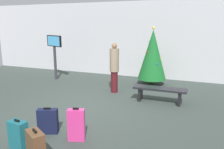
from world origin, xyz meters
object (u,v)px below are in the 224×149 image
suitcase_4 (18,135)px  suitcase_5 (36,149)px  flight_info_kiosk (54,48)px  traveller_0 (114,67)px  suitcase_3 (48,121)px  waiting_bench (160,91)px  holiday_tree (153,55)px  suitcase_2 (76,125)px

suitcase_4 → suitcase_5: 0.81m
suitcase_5 → flight_info_kiosk: bearing=122.2°
traveller_0 → suitcase_3: size_ratio=2.92×
waiting_bench → suitcase_4: (-2.13, -3.77, -0.08)m
holiday_tree → suitcase_4: bearing=-103.7°
flight_info_kiosk → suitcase_5: flight_info_kiosk is taller
suitcase_3 → suitcase_5: (0.58, -1.10, 0.03)m
flight_info_kiosk → traveller_0: 3.33m
holiday_tree → waiting_bench: holiday_tree is taller
suitcase_5 → waiting_bench: bearing=71.2°
waiting_bench → suitcase_3: (-1.99, -3.02, -0.08)m
flight_info_kiosk → traveller_0: flight_info_kiosk is taller
flight_info_kiosk → suitcase_5: (3.50, -5.57, -1.08)m
traveller_0 → suitcase_2: 3.69m
waiting_bench → holiday_tree: bearing=108.2°
suitcase_4 → suitcase_2: bearing=37.7°
waiting_bench → suitcase_4: bearing=-119.5°
holiday_tree → traveller_0: (-1.04, -1.58, -0.29)m
flight_info_kiosk → suitcase_2: 5.93m
holiday_tree → suitcase_4: size_ratio=3.88×
holiday_tree → suitcase_4: 6.14m
suitcase_2 → suitcase_5: 1.07m
holiday_tree → suitcase_5: 6.35m
suitcase_3 → suitcase_2: bearing=-3.5°
flight_info_kiosk → suitcase_3: (2.92, -4.47, -1.12)m
waiting_bench → suitcase_3: bearing=-123.3°
holiday_tree → traveller_0: size_ratio=1.32×
flight_info_kiosk → suitcase_5: size_ratio=2.88×
holiday_tree → traveller_0: holiday_tree is taller
waiting_bench → suitcase_5: size_ratio=2.42×
waiting_bench → suitcase_2: (-1.22, -3.07, -0.02)m
traveller_0 → suitcase_4: size_ratio=2.94×
waiting_bench → traveller_0: (-1.74, 0.54, 0.58)m
traveller_0 → suitcase_2: bearing=-81.8°
holiday_tree → suitcase_2: holiday_tree is taller
traveller_0 → suitcase_5: (0.33, -4.66, -0.62)m
traveller_0 → suitcase_5: traveller_0 is taller
suitcase_3 → suitcase_4: suitcase_3 is taller
suitcase_3 → suitcase_5: suitcase_5 is taller
suitcase_4 → flight_info_kiosk: bearing=118.0°
holiday_tree → flight_info_kiosk: bearing=-170.9°
flight_info_kiosk → traveller_0: (3.17, -0.91, -0.46)m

